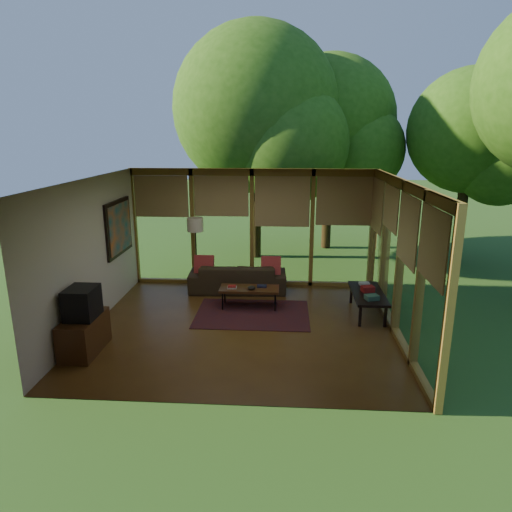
# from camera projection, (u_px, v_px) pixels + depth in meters

# --- Properties ---
(floor) EXTENTS (5.50, 5.50, 0.00)m
(floor) POSITION_uv_depth(u_px,v_px,m) (242.00, 327.00, 8.42)
(floor) COLOR brown
(floor) RESTS_ON ground
(ceiling) EXTENTS (5.50, 5.50, 0.00)m
(ceiling) POSITION_uv_depth(u_px,v_px,m) (241.00, 180.00, 7.72)
(ceiling) COLOR silver
(ceiling) RESTS_ON ground
(wall_left) EXTENTS (0.04, 5.00, 2.70)m
(wall_left) POSITION_uv_depth(u_px,v_px,m) (90.00, 254.00, 8.24)
(wall_left) COLOR silver
(wall_left) RESTS_ON ground
(wall_front) EXTENTS (5.50, 0.04, 2.70)m
(wall_front) POSITION_uv_depth(u_px,v_px,m) (222.00, 309.00, 5.66)
(wall_front) COLOR silver
(wall_front) RESTS_ON ground
(window_wall_back) EXTENTS (5.50, 0.12, 2.70)m
(window_wall_back) POSITION_uv_depth(u_px,v_px,m) (252.00, 228.00, 10.48)
(window_wall_back) COLOR olive
(window_wall_back) RESTS_ON ground
(window_wall_right) EXTENTS (0.12, 5.00, 2.70)m
(window_wall_right) POSITION_uv_depth(u_px,v_px,m) (399.00, 259.00, 7.90)
(window_wall_right) COLOR olive
(window_wall_right) RESTS_ON ground
(exterior_lawn) EXTENTS (40.00, 40.00, 0.00)m
(exterior_lawn) POSITION_uv_depth(u_px,v_px,m) (496.00, 238.00, 15.63)
(exterior_lawn) COLOR #2E5A21
(exterior_lawn) RESTS_ON ground
(tree_nw) EXTENTS (4.46, 4.46, 6.30)m
(tree_nw) POSITION_uv_depth(u_px,v_px,m) (256.00, 110.00, 12.25)
(tree_nw) COLOR #322412
(tree_nw) RESTS_ON ground
(tree_ne) EXTENTS (3.77, 3.77, 5.69)m
(tree_ne) POSITION_uv_depth(u_px,v_px,m) (330.00, 121.00, 13.38)
(tree_ne) COLOR #322412
(tree_ne) RESTS_ON ground
(tree_far) EXTENTS (3.26, 3.26, 5.14)m
(tree_far) POSITION_uv_depth(u_px,v_px,m) (471.00, 131.00, 11.98)
(tree_far) COLOR #322412
(tree_far) RESTS_ON ground
(rug) EXTENTS (2.22, 1.57, 0.01)m
(rug) POSITION_uv_depth(u_px,v_px,m) (252.00, 314.00, 9.01)
(rug) COLOR maroon
(rug) RESTS_ON floor
(sofa) EXTENTS (2.20, 0.95, 0.63)m
(sofa) POSITION_uv_depth(u_px,v_px,m) (238.00, 277.00, 10.29)
(sofa) COLOR #372A1B
(sofa) RESTS_ON floor
(pillow_left) EXTENTS (0.44, 0.23, 0.46)m
(pillow_left) POSITION_uv_depth(u_px,v_px,m) (204.00, 265.00, 10.21)
(pillow_left) COLOR maroon
(pillow_left) RESTS_ON sofa
(pillow_right) EXTENTS (0.44, 0.23, 0.46)m
(pillow_right) POSITION_uv_depth(u_px,v_px,m) (271.00, 266.00, 10.12)
(pillow_right) COLOR maroon
(pillow_right) RESTS_ON sofa
(ct_book_lower) EXTENTS (0.20, 0.15, 0.03)m
(ct_book_lower) POSITION_uv_depth(u_px,v_px,m) (232.00, 288.00, 9.22)
(ct_book_lower) COLOR #BDB3AB
(ct_book_lower) RESTS_ON coffee_table
(ct_book_upper) EXTENTS (0.17, 0.13, 0.03)m
(ct_book_upper) POSITION_uv_depth(u_px,v_px,m) (232.00, 286.00, 9.21)
(ct_book_upper) COLOR maroon
(ct_book_upper) RESTS_ON coffee_table
(ct_book_side) EXTENTS (0.20, 0.15, 0.03)m
(ct_book_side) POSITION_uv_depth(u_px,v_px,m) (262.00, 286.00, 9.31)
(ct_book_side) COLOR black
(ct_book_side) RESTS_ON coffee_table
(ct_bowl) EXTENTS (0.16, 0.16, 0.07)m
(ct_bowl) POSITION_uv_depth(u_px,v_px,m) (251.00, 288.00, 9.14)
(ct_bowl) COLOR black
(ct_bowl) RESTS_ON coffee_table
(media_cabinet) EXTENTS (0.50, 1.00, 0.60)m
(media_cabinet) POSITION_uv_depth(u_px,v_px,m) (84.00, 334.00, 7.40)
(media_cabinet) COLOR #4C2B14
(media_cabinet) RESTS_ON floor
(television) EXTENTS (0.45, 0.55, 0.50)m
(television) POSITION_uv_depth(u_px,v_px,m) (82.00, 303.00, 7.26)
(television) COLOR black
(television) RESTS_ON media_cabinet
(console_book_a) EXTENTS (0.28, 0.24, 0.09)m
(console_book_a) POSITION_uv_depth(u_px,v_px,m) (372.00, 297.00, 8.50)
(console_book_a) COLOR #365F4B
(console_book_a) RESTS_ON side_console
(console_book_b) EXTENTS (0.27, 0.23, 0.11)m
(console_book_b) POSITION_uv_depth(u_px,v_px,m) (368.00, 289.00, 8.93)
(console_book_b) COLOR maroon
(console_book_b) RESTS_ON side_console
(console_book_c) EXTENTS (0.22, 0.17, 0.05)m
(console_book_c) POSITION_uv_depth(u_px,v_px,m) (364.00, 284.00, 9.33)
(console_book_c) COLOR #BDB3AB
(console_book_c) RESTS_ON side_console
(floor_lamp) EXTENTS (0.36, 0.36, 1.65)m
(floor_lamp) POSITION_uv_depth(u_px,v_px,m) (195.00, 229.00, 10.13)
(floor_lamp) COLOR black
(floor_lamp) RESTS_ON floor
(coffee_table) EXTENTS (1.20, 0.50, 0.43)m
(coffee_table) POSITION_uv_depth(u_px,v_px,m) (249.00, 289.00, 9.26)
(coffee_table) COLOR #4C2B14
(coffee_table) RESTS_ON floor
(side_console) EXTENTS (0.60, 1.40, 0.46)m
(side_console) POSITION_uv_depth(u_px,v_px,m) (368.00, 295.00, 8.91)
(side_console) COLOR black
(side_console) RESTS_ON floor
(wall_painting) EXTENTS (0.06, 1.35, 1.15)m
(wall_painting) POSITION_uv_depth(u_px,v_px,m) (119.00, 228.00, 9.54)
(wall_painting) COLOR black
(wall_painting) RESTS_ON wall_left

